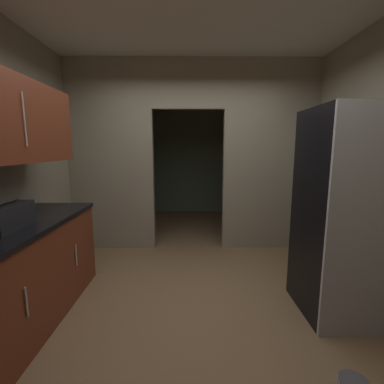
# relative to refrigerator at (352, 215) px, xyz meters

# --- Properties ---
(ground) EXTENTS (20.00, 20.00, 0.00)m
(ground) POSITION_rel_refrigerator_xyz_m (-1.41, 0.05, -0.94)
(ground) COLOR brown
(kitchen_overhead_slab) EXTENTS (4.06, 7.28, 0.06)m
(kitchen_overhead_slab) POSITION_rel_refrigerator_xyz_m (-1.41, 0.55, 1.88)
(kitchen_overhead_slab) COLOR silver
(kitchen_partition) EXTENTS (3.66, 0.12, 2.79)m
(kitchen_partition) POSITION_rel_refrigerator_xyz_m (-1.40, 1.70, 0.55)
(kitchen_partition) COLOR gray
(kitchen_partition) RESTS_ON ground
(adjoining_room_shell) EXTENTS (3.66, 2.47, 2.79)m
(adjoining_room_shell) POSITION_rel_refrigerator_xyz_m (-1.41, 3.42, 0.46)
(adjoining_room_shell) COLOR slate
(adjoining_room_shell) RESTS_ON ground
(refrigerator) EXTENTS (0.82, 0.76, 1.88)m
(refrigerator) POSITION_rel_refrigerator_xyz_m (0.00, 0.00, 0.00)
(refrigerator) COLOR black
(refrigerator) RESTS_ON ground
(lower_cabinet_run) EXTENTS (0.65, 1.88, 0.90)m
(lower_cabinet_run) POSITION_rel_refrigerator_xyz_m (-2.92, -0.19, -0.49)
(lower_cabinet_run) COLOR maroon
(lower_cabinet_run) RESTS_ON ground
(upper_cabinet_counterside) EXTENTS (0.36, 1.70, 0.68)m
(upper_cabinet_counterside) POSITION_rel_refrigerator_xyz_m (-2.92, -0.19, 0.81)
(upper_cabinet_counterside) COLOR maroon
(boombox) EXTENTS (0.20, 0.44, 0.22)m
(boombox) POSITION_rel_refrigerator_xyz_m (-2.89, -0.29, 0.06)
(boombox) COLOR black
(boombox) RESTS_ON lower_cabinet_run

